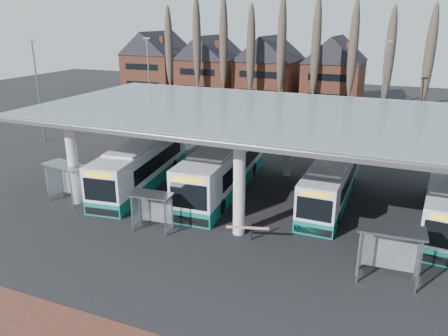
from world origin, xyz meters
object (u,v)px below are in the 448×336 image
at_px(bus_2, 331,182).
at_px(bus_1, 224,168).
at_px(bus_3, 448,201).
at_px(shelter_0, 67,174).
at_px(shelter_1, 153,203).
at_px(bus_0, 142,165).
at_px(shelter_2, 390,242).

bearing_deg(bus_2, bus_1, -173.86).
distance_m(bus_3, shelter_0, 24.84).
bearing_deg(bus_3, shelter_0, -160.59).
bearing_deg(bus_1, shelter_0, -149.29).
bearing_deg(shelter_1, bus_0, 122.44).
relative_size(bus_0, bus_1, 0.95).
relative_size(bus_0, bus_3, 1.07).
distance_m(bus_1, shelter_0, 11.00).
xyz_separation_m(bus_0, shelter_2, (18.06, -6.51, 0.48)).
xyz_separation_m(bus_3, shelter_2, (-3.03, -8.06, 0.57)).
height_order(bus_0, bus_2, bus_0).
distance_m(bus_0, bus_2, 14.04).
height_order(bus_2, shelter_0, bus_2).
bearing_deg(bus_0, shelter_0, -128.77).
xyz_separation_m(bus_2, bus_3, (7.23, -0.64, 0.04)).
distance_m(bus_1, shelter_2, 14.31).
distance_m(bus_2, shelter_1, 12.39).
relative_size(shelter_0, shelter_2, 1.02).
xyz_separation_m(bus_0, bus_2, (13.87, 2.19, -0.13)).
bearing_deg(shelter_0, shelter_1, -0.48).
xyz_separation_m(bus_2, shelter_2, (4.20, -8.70, 0.60)).
distance_m(bus_2, bus_3, 7.25).
xyz_separation_m(bus_1, shelter_1, (-1.42, -7.60, 0.00)).
distance_m(bus_1, shelter_1, 7.73).
relative_size(bus_3, shelter_2, 3.71).
bearing_deg(shelter_2, bus_0, 157.42).
relative_size(bus_2, shelter_0, 3.52).
height_order(bus_0, bus_3, bus_0).
distance_m(bus_2, shelter_0, 18.19).
height_order(bus_3, shelter_2, bus_3).
bearing_deg(shelter_2, bus_1, 143.61).
bearing_deg(shelter_1, shelter_0, 164.84).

